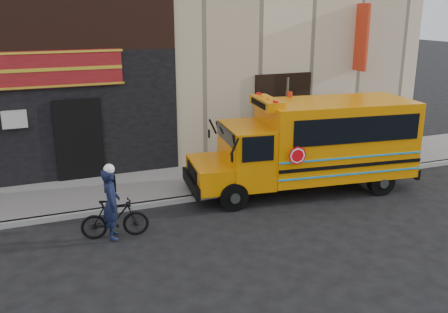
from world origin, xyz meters
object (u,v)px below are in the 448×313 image
sign_pole (287,125)px  cyclist (111,205)px  bicycle (115,219)px  school_bus (315,142)px

sign_pole → cyclist: (-5.95, -2.33, -0.96)m
bicycle → sign_pole: bearing=-60.6°
school_bus → bicycle: school_bus is taller
bicycle → cyclist: cyclist is taller
bicycle → cyclist: size_ratio=0.93×
school_bus → bicycle: (-6.26, -1.14, -1.02)m
sign_pole → school_bus: bearing=-71.5°
sign_pole → bicycle: size_ratio=2.04×
bicycle → cyclist: bearing=145.1°
school_bus → cyclist: school_bus is taller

